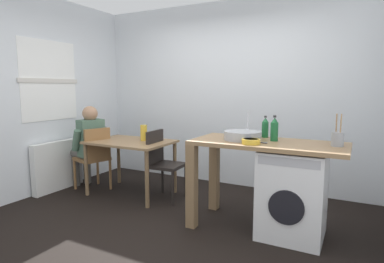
# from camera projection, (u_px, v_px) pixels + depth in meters

# --- Properties ---
(ground_plane) EXTENTS (5.46, 5.46, 0.00)m
(ground_plane) POSITION_uv_depth(u_px,v_px,m) (167.00, 224.00, 3.43)
(ground_plane) COLOR black
(wall_back) EXTENTS (4.60, 0.10, 2.70)m
(wall_back) POSITION_uv_depth(u_px,v_px,m) (228.00, 95.00, 4.78)
(wall_back) COLOR silver
(wall_back) RESTS_ON ground_plane
(wall_window_side) EXTENTS (0.12, 3.80, 2.70)m
(wall_window_side) POSITION_uv_depth(u_px,v_px,m) (28.00, 95.00, 4.24)
(wall_window_side) COLOR silver
(wall_window_side) RESTS_ON ground_plane
(radiator) EXTENTS (0.10, 0.80, 0.70)m
(radiator) POSITION_uv_depth(u_px,v_px,m) (58.00, 166.00, 4.57)
(radiator) COLOR white
(radiator) RESTS_ON ground_plane
(dining_table) EXTENTS (1.10, 0.76, 0.74)m
(dining_table) POSITION_uv_depth(u_px,v_px,m) (131.00, 148.00, 4.35)
(dining_table) COLOR olive
(dining_table) RESTS_ON ground_plane
(chair_person_seat) EXTENTS (0.50, 0.50, 0.90)m
(chair_person_seat) POSITION_uv_depth(u_px,v_px,m) (94.00, 155.00, 4.51)
(chair_person_seat) COLOR olive
(chair_person_seat) RESTS_ON ground_plane
(chair_opposite) EXTENTS (0.42, 0.42, 0.90)m
(chair_opposite) POSITION_uv_depth(u_px,v_px,m) (162.00, 161.00, 4.19)
(chair_opposite) COLOR black
(chair_opposite) RESTS_ON ground_plane
(seated_person) EXTENTS (0.56, 0.54, 1.20)m
(seated_person) POSITION_uv_depth(u_px,v_px,m) (88.00, 143.00, 4.60)
(seated_person) COLOR #595651
(seated_person) RESTS_ON ground_plane
(kitchen_counter) EXTENTS (1.50, 0.68, 0.92)m
(kitchen_counter) POSITION_uv_depth(u_px,v_px,m) (247.00, 155.00, 3.30)
(kitchen_counter) COLOR olive
(kitchen_counter) RESTS_ON ground_plane
(washing_machine) EXTENTS (0.60, 0.61, 0.86)m
(washing_machine) POSITION_uv_depth(u_px,v_px,m) (293.00, 193.00, 3.13)
(washing_machine) COLOR white
(washing_machine) RESTS_ON ground_plane
(sink_basin) EXTENTS (0.38, 0.38, 0.09)m
(sink_basin) POSITION_uv_depth(u_px,v_px,m) (242.00, 135.00, 3.30)
(sink_basin) COLOR #9EA0A5
(sink_basin) RESTS_ON kitchen_counter
(tap) EXTENTS (0.02, 0.02, 0.28)m
(tap) POSITION_uv_depth(u_px,v_px,m) (248.00, 125.00, 3.44)
(tap) COLOR #B2B2B7
(tap) RESTS_ON kitchen_counter
(bottle_tall_green) EXTENTS (0.07, 0.07, 0.23)m
(bottle_tall_green) POSITION_uv_depth(u_px,v_px,m) (265.00, 128.00, 3.45)
(bottle_tall_green) COLOR #19592D
(bottle_tall_green) RESTS_ON kitchen_counter
(bottle_squat_brown) EXTENTS (0.08, 0.08, 0.26)m
(bottle_squat_brown) POSITION_uv_depth(u_px,v_px,m) (274.00, 129.00, 3.21)
(bottle_squat_brown) COLOR #19592D
(bottle_squat_brown) RESTS_ON kitchen_counter
(mixing_bowl) EXTENTS (0.18, 0.18, 0.05)m
(mixing_bowl) POSITION_uv_depth(u_px,v_px,m) (251.00, 141.00, 3.05)
(mixing_bowl) COLOR gold
(mixing_bowl) RESTS_ON kitchen_counter
(utensil_crock) EXTENTS (0.11, 0.11, 0.30)m
(utensil_crock) POSITION_uv_depth(u_px,v_px,m) (338.00, 139.00, 2.93)
(utensil_crock) COLOR gray
(utensil_crock) RESTS_ON kitchen_counter
(vase) EXTENTS (0.09, 0.09, 0.22)m
(vase) POSITION_uv_depth(u_px,v_px,m) (144.00, 133.00, 4.34)
(vase) COLOR gold
(vase) RESTS_ON dining_table
(scissors) EXTENTS (0.15, 0.06, 0.01)m
(scissors) POSITION_uv_depth(u_px,v_px,m) (260.00, 142.00, 3.12)
(scissors) COLOR #B2B2B7
(scissors) RESTS_ON kitchen_counter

